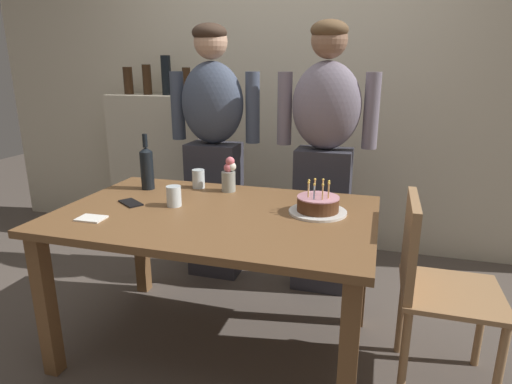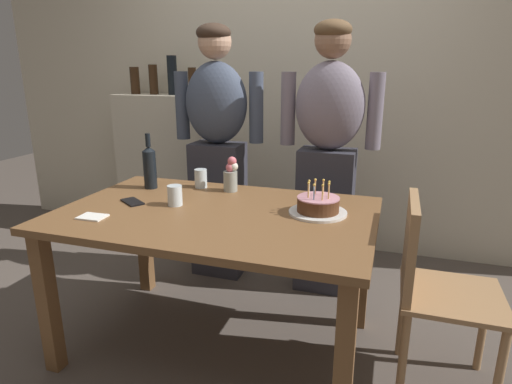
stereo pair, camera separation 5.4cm
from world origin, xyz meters
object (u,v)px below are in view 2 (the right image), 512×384
object	(u,v)px
water_glass_far	(175,195)
wine_bottle	(150,166)
water_glass_near	(201,178)
cell_phone	(132,202)
napkin_stack	(92,217)
flower_vase	(231,176)
person_woman_cardigan	(327,157)
birthday_cake	(318,206)
dining_chair	(431,281)
person_man_bearded	(218,150)

from	to	relation	value
water_glass_far	wine_bottle	size ratio (longest dim) A/B	0.33
water_glass_near	cell_phone	world-z (taller)	water_glass_near
cell_phone	napkin_stack	xyz separation A→B (m)	(-0.04, -0.25, 0.00)
cell_phone	flower_vase	xyz separation A→B (m)	(0.40, 0.36, 0.08)
wine_bottle	napkin_stack	world-z (taller)	wine_bottle
water_glass_near	wine_bottle	bearing A→B (deg)	-159.02
flower_vase	water_glass_far	bearing A→B (deg)	-117.78
cell_phone	person_woman_cardigan	size ratio (longest dim) A/B	0.09
birthday_cake	water_glass_far	size ratio (longest dim) A/B	2.69
wine_bottle	dining_chair	world-z (taller)	wine_bottle
napkin_stack	person_man_bearded	world-z (taller)	person_man_bearded
birthday_cake	cell_phone	bearing A→B (deg)	-172.45
napkin_stack	dining_chair	bearing A→B (deg)	11.15
cell_phone	person_man_bearded	size ratio (longest dim) A/B	0.09
birthday_cake	water_glass_far	distance (m)	0.71
napkin_stack	person_man_bearded	xyz separation A→B (m)	(0.18, 1.05, 0.13)
water_glass_far	wine_bottle	world-z (taller)	wine_bottle
cell_phone	wine_bottle	bearing A→B (deg)	135.63
napkin_stack	wine_bottle	bearing A→B (deg)	91.22
person_woman_cardigan	napkin_stack	bearing A→B (deg)	49.41
water_glass_far	napkin_stack	world-z (taller)	water_glass_far
napkin_stack	person_man_bearded	size ratio (longest dim) A/B	0.07
napkin_stack	cell_phone	bearing A→B (deg)	80.01
water_glass_far	person_woman_cardigan	distance (m)	1.00
water_glass_near	dining_chair	world-z (taller)	dining_chair
wine_bottle	person_man_bearded	bearing A→B (deg)	70.47
person_man_bearded	dining_chair	distance (m)	1.56
water_glass_far	cell_phone	xyz separation A→B (m)	(-0.23, -0.03, -0.05)
flower_vase	cell_phone	bearing A→B (deg)	-138.34
flower_vase	wine_bottle	bearing A→B (deg)	-169.39
cell_phone	flower_vase	distance (m)	0.54
flower_vase	dining_chair	distance (m)	1.13
water_glass_far	dining_chair	xyz separation A→B (m)	(1.21, 0.01, -0.27)
water_glass_far	dining_chair	world-z (taller)	dining_chair
birthday_cake	dining_chair	distance (m)	0.58
flower_vase	person_man_bearded	xyz separation A→B (m)	(-0.27, 0.45, 0.05)
wine_bottle	flower_vase	bearing A→B (deg)	10.61
flower_vase	dining_chair	bearing A→B (deg)	-16.91
flower_vase	person_man_bearded	distance (m)	0.52
wine_bottle	person_man_bearded	world-z (taller)	person_man_bearded
water_glass_near	wine_bottle	xyz separation A→B (m)	(-0.26, -0.10, 0.07)
person_woman_cardigan	cell_phone	bearing A→B (deg)	43.00
cell_phone	water_glass_far	bearing A→B (deg)	41.33
water_glass_near	flower_vase	world-z (taller)	flower_vase
water_glass_near	person_man_bearded	xyz separation A→B (m)	(-0.08, 0.43, 0.08)
wine_bottle	person_woman_cardigan	bearing A→B (deg)	30.10
person_woman_cardigan	wine_bottle	bearing A→B (deg)	30.10
napkin_stack	dining_chair	xyz separation A→B (m)	(1.49, 0.29, -0.23)
wine_bottle	person_man_bearded	distance (m)	0.56
wine_bottle	flower_vase	world-z (taller)	wine_bottle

